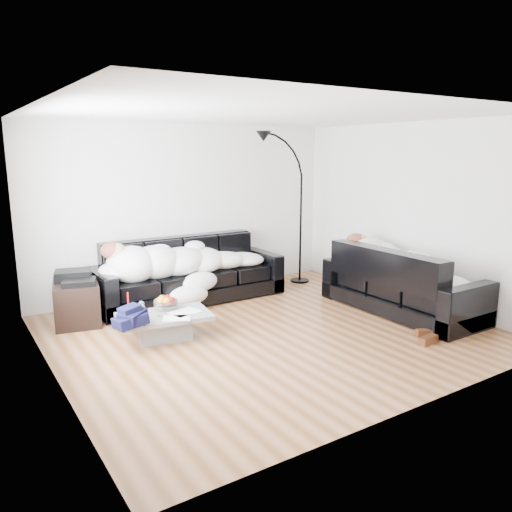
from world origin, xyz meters
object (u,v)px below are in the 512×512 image
coffee_table (165,327)px  candle_left (129,306)px  sofa_back (189,270)px  floor_lamp (301,218)px  av_cabinet (77,302)px  wine_glass_b (142,311)px  fruit_bowl (166,302)px  stereo (75,277)px  shoes (428,336)px  candle_right (128,303)px  sleeper_back (190,258)px  wine_glass_a (141,308)px  sleeper_right (403,265)px  sofa_right (402,279)px  wine_glass_c (159,310)px

coffee_table → candle_left: bearing=154.9°
sofa_back → floor_lamp: size_ratio=1.27×
av_cabinet → wine_glass_b: bearing=-57.7°
fruit_bowl → stereo: size_ratio=0.65×
shoes → stereo: 4.44m
coffee_table → candle_right: candle_right is taller
sleeper_back → candle_left: size_ratio=10.02×
fruit_bowl → wine_glass_a: bearing=-170.9°
candle_right → shoes: 3.55m
sleeper_right → fruit_bowl: (-3.08, 0.96, -0.26)m
wine_glass_b → floor_lamp: bearing=21.4°
sleeper_back → coffee_table: size_ratio=2.23×
sofa_back → sleeper_back: (0.00, -0.05, 0.20)m
sleeper_right → stereo: 4.37m
sofa_back → floor_lamp: floor_lamp is taller
sofa_back → coffee_table: (-0.94, -1.30, -0.30)m
sofa_right → wine_glass_b: 3.54m
shoes → floor_lamp: 3.19m
sleeper_back → wine_glass_b: 1.77m
stereo → fruit_bowl: bearing=-35.3°
sofa_right → shoes: sofa_right is taller
shoes → sofa_back: bearing=125.6°
coffee_table → shoes: 3.11m
candle_left → floor_lamp: floor_lamp is taller
shoes → wine_glass_c: bearing=154.8°
sleeper_right → wine_glass_a: 3.54m
sofa_back → wine_glass_b: (-1.22, -1.31, -0.06)m
sofa_right → sleeper_back: (-2.24, 2.03, 0.20)m
wine_glass_b → floor_lamp: floor_lamp is taller
av_cabinet → stereo: (0.00, 0.00, 0.34)m
wine_glass_a → wine_glass_c: size_ratio=1.05×
sleeper_back → av_cabinet: size_ratio=2.98×
sleeper_right → wine_glass_b: 3.55m
wine_glass_b → shoes: wine_glass_b is taller
candle_right → shoes: candle_right is taller
sleeper_right → av_cabinet: (-3.90, 1.96, -0.38)m
sofa_back → fruit_bowl: sofa_back is taller
stereo → sofa_back: bearing=19.3°
sofa_back → candle_left: size_ratio=11.85×
stereo → floor_lamp: size_ratio=0.20×
sleeper_right → candle_left: bearing=75.0°
sofa_back → sleeper_right: (2.24, -2.08, 0.20)m
wine_glass_a → floor_lamp: 3.49m
shoes → floor_lamp: size_ratio=0.20×
floor_lamp → wine_glass_b: bearing=-154.1°
coffee_table → av_cabinet: av_cabinet is taller
wine_glass_b → av_cabinet: 1.28m
fruit_bowl → stereo: bearing=129.3°
sleeper_back → sleeper_right: size_ratio=1.22×
sleeper_right → wine_glass_a: size_ratio=11.86×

